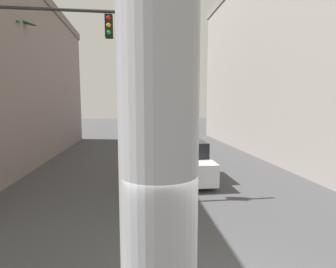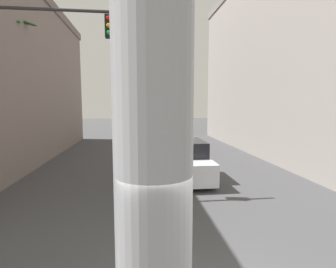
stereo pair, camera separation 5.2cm
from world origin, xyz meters
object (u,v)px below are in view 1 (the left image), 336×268
(car_lead, at_px, (181,160))
(palm_tree_far_left, at_px, (60,84))
(traffic_light_mast, at_px, (11,63))
(car_far, at_px, (144,132))
(palm_tree_mid_left, at_px, (12,69))

(car_lead, distance_m, palm_tree_far_left, 13.76)
(traffic_light_mast, distance_m, car_far, 13.95)
(car_far, bearing_deg, palm_tree_far_left, -179.28)
(car_lead, bearing_deg, car_far, 96.57)
(palm_tree_mid_left, bearing_deg, car_lead, -14.29)
(car_lead, height_order, car_far, same)
(palm_tree_far_left, bearing_deg, car_far, 0.72)
(car_lead, distance_m, palm_tree_mid_left, 8.44)
(car_far, height_order, palm_tree_mid_left, palm_tree_mid_left)
(car_far, bearing_deg, traffic_light_mast, -109.15)
(palm_tree_mid_left, height_order, palm_tree_far_left, palm_tree_far_left)
(car_lead, xyz_separation_m, palm_tree_far_left, (-7.65, 10.75, 3.90))
(traffic_light_mast, relative_size, car_lead, 1.29)
(traffic_light_mast, bearing_deg, car_far, 70.85)
(palm_tree_mid_left, bearing_deg, traffic_light_mast, -67.05)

